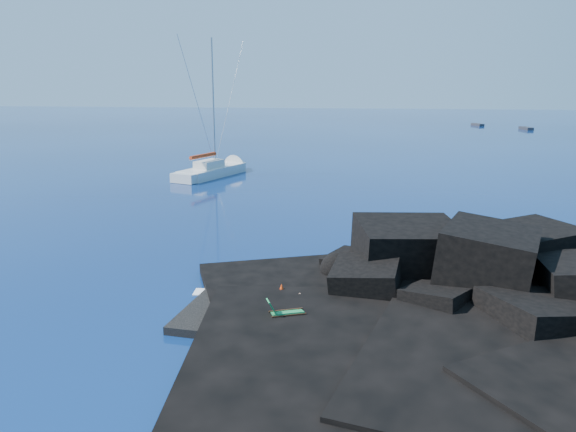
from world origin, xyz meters
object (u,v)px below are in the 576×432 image
(sailboat, at_px, (213,176))
(marker_cone, at_px, (282,289))
(deck_chair, at_px, (287,308))
(distant_boat_b, at_px, (526,130))
(distant_boat_a, at_px, (477,126))
(sunbather, at_px, (290,297))

(sailboat, distance_m, marker_cone, 36.56)
(deck_chair, xyz_separation_m, marker_cone, (-0.67, 2.74, -0.25))
(distant_boat_b, bearing_deg, sailboat, -136.81)
(marker_cone, xyz_separation_m, distant_boat_a, (28.73, 113.19, -0.62))
(deck_chair, relative_size, marker_cone, 2.78)
(deck_chair, bearing_deg, marker_cone, 81.20)
(sunbather, bearing_deg, marker_cone, 98.93)
(deck_chair, xyz_separation_m, distant_boat_a, (28.06, 115.93, -0.86))
(distant_boat_b, bearing_deg, distant_boat_a, 118.10)
(sunbather, distance_m, marker_cone, 0.82)
(sunbather, height_order, distant_boat_a, sunbather)
(deck_chair, relative_size, distant_boat_b, 0.34)
(sailboat, height_order, marker_cone, sailboat)
(sunbather, distance_m, distant_boat_a, 117.31)
(distant_boat_b, bearing_deg, sunbather, -120.27)
(sunbather, height_order, distant_boat_b, sunbather)
(sailboat, xyz_separation_m, sunbather, (13.38, -34.86, 0.52))
(sailboat, relative_size, distant_boat_a, 3.65)
(deck_chair, distance_m, distant_boat_b, 111.82)
(sailboat, bearing_deg, sunbather, -49.35)
(sunbather, relative_size, distant_boat_b, 0.40)
(sailboat, distance_m, distant_boat_a, 89.29)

